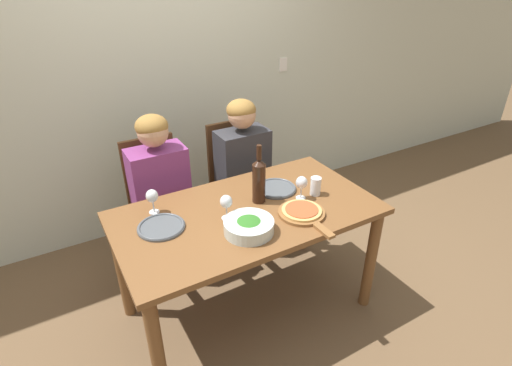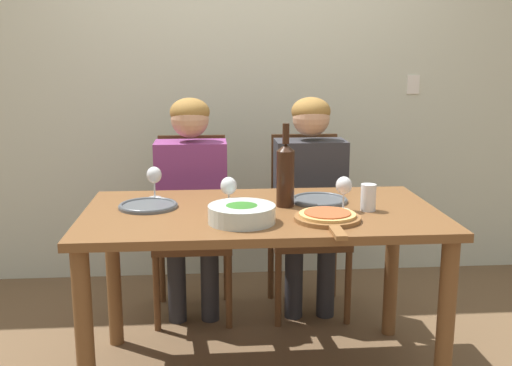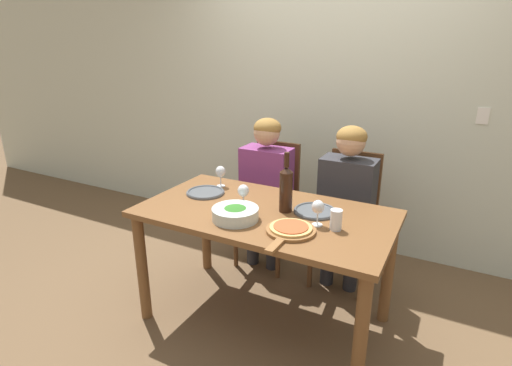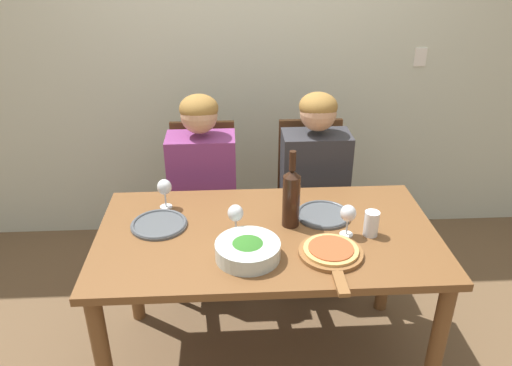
{
  "view_description": "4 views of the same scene",
  "coord_description": "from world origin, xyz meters",
  "px_view_note": "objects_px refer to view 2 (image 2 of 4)",
  "views": [
    {
      "loc": [
        -0.94,
        -1.73,
        2.05
      ],
      "look_at": [
        0.1,
        0.07,
        0.9
      ],
      "focal_mm": 28.0,
      "sensor_mm": 36.0,
      "label": 1
    },
    {
      "loc": [
        -0.22,
        -2.5,
        1.44
      ],
      "look_at": [
        -0.02,
        0.0,
        0.9
      ],
      "focal_mm": 42.0,
      "sensor_mm": 36.0,
      "label": 2
    },
    {
      "loc": [
        1.0,
        -2.0,
        1.74
      ],
      "look_at": [
        -0.14,
        0.15,
        0.89
      ],
      "focal_mm": 28.0,
      "sensor_mm": 36.0,
      "label": 3
    },
    {
      "loc": [
        -0.16,
        -1.89,
        2.0
      ],
      "look_at": [
        -0.04,
        0.14,
        0.96
      ],
      "focal_mm": 35.0,
      "sensor_mm": 36.0,
      "label": 4
    }
  ],
  "objects_px": {
    "chair_right": "(306,219)",
    "wine_glass_right": "(344,187)",
    "person_woman": "(191,189)",
    "wine_glass_centre": "(229,188)",
    "wine_bottle": "(285,173)",
    "dinner_plate_right": "(319,200)",
    "broccoli_bowl": "(242,213)",
    "wine_glass_left": "(154,177)",
    "chair_left": "(193,221)",
    "water_tumbler": "(368,197)",
    "dinner_plate_left": "(148,206)",
    "pizza_on_board": "(328,217)",
    "person_man": "(310,187)"
  },
  "relations": [
    {
      "from": "dinner_plate_right",
      "to": "dinner_plate_left",
      "type": "bearing_deg",
      "value": -176.67
    },
    {
      "from": "dinner_plate_right",
      "to": "water_tumbler",
      "type": "bearing_deg",
      "value": -43.76
    },
    {
      "from": "chair_right",
      "to": "person_woman",
      "type": "bearing_deg",
      "value": -169.55
    },
    {
      "from": "chair_right",
      "to": "wine_glass_right",
      "type": "height_order",
      "value": "chair_right"
    },
    {
      "from": "dinner_plate_right",
      "to": "wine_glass_centre",
      "type": "bearing_deg",
      "value": -161.53
    },
    {
      "from": "chair_left",
      "to": "wine_bottle",
      "type": "distance_m",
      "value": 0.92
    },
    {
      "from": "wine_bottle",
      "to": "dinner_plate_right",
      "type": "relative_size",
      "value": 1.42
    },
    {
      "from": "wine_glass_right",
      "to": "pizza_on_board",
      "type": "bearing_deg",
      "value": -122.38
    },
    {
      "from": "chair_left",
      "to": "wine_glass_centre",
      "type": "bearing_deg",
      "value": -77.11
    },
    {
      "from": "broccoli_bowl",
      "to": "wine_glass_left",
      "type": "height_order",
      "value": "wine_glass_left"
    },
    {
      "from": "dinner_plate_right",
      "to": "water_tumbler",
      "type": "relative_size",
      "value": 2.23
    },
    {
      "from": "broccoli_bowl",
      "to": "dinner_plate_left",
      "type": "height_order",
      "value": "broccoli_bowl"
    },
    {
      "from": "chair_right",
      "to": "water_tumbler",
      "type": "relative_size",
      "value": 8.54
    },
    {
      "from": "dinner_plate_right",
      "to": "water_tumbler",
      "type": "height_order",
      "value": "water_tumbler"
    },
    {
      "from": "person_man",
      "to": "wine_glass_right",
      "type": "xyz_separation_m",
      "value": [
        0.03,
        -0.69,
        0.15
      ]
    },
    {
      "from": "person_woman",
      "to": "water_tumbler",
      "type": "bearing_deg",
      "value": -41.7
    },
    {
      "from": "chair_left",
      "to": "wine_bottle",
      "type": "height_order",
      "value": "wine_bottle"
    },
    {
      "from": "broccoli_bowl",
      "to": "pizza_on_board",
      "type": "distance_m",
      "value": 0.35
    },
    {
      "from": "person_woman",
      "to": "wine_glass_centre",
      "type": "height_order",
      "value": "person_woman"
    },
    {
      "from": "dinner_plate_right",
      "to": "chair_left",
      "type": "bearing_deg",
      "value": 133.07
    },
    {
      "from": "broccoli_bowl",
      "to": "dinner_plate_right",
      "type": "distance_m",
      "value": 0.49
    },
    {
      "from": "wine_glass_centre",
      "to": "wine_glass_right",
      "type": "bearing_deg",
      "value": -3.42
    },
    {
      "from": "dinner_plate_left",
      "to": "chair_right",
      "type": "bearing_deg",
      "value": 39.87
    },
    {
      "from": "person_man",
      "to": "wine_bottle",
      "type": "relative_size",
      "value": 3.3
    },
    {
      "from": "chair_right",
      "to": "wine_glass_right",
      "type": "xyz_separation_m",
      "value": [
        0.03,
        -0.81,
        0.36
      ]
    },
    {
      "from": "wine_glass_right",
      "to": "wine_glass_left",
      "type": "bearing_deg",
      "value": 160.38
    },
    {
      "from": "wine_glass_centre",
      "to": "water_tumbler",
      "type": "distance_m",
      "value": 0.6
    },
    {
      "from": "wine_bottle",
      "to": "dinner_plate_left",
      "type": "bearing_deg",
      "value": 177.86
    },
    {
      "from": "wine_bottle",
      "to": "broccoli_bowl",
      "type": "xyz_separation_m",
      "value": [
        -0.21,
        -0.25,
        -0.11
      ]
    },
    {
      "from": "dinner_plate_right",
      "to": "wine_bottle",
      "type": "bearing_deg",
      "value": -157.89
    },
    {
      "from": "person_man",
      "to": "water_tumbler",
      "type": "bearing_deg",
      "value": -79.16
    },
    {
      "from": "chair_left",
      "to": "person_woman",
      "type": "relative_size",
      "value": 0.81
    },
    {
      "from": "broccoli_bowl",
      "to": "wine_glass_left",
      "type": "distance_m",
      "value": 0.59
    },
    {
      "from": "pizza_on_board",
      "to": "wine_glass_right",
      "type": "distance_m",
      "value": 0.2
    },
    {
      "from": "wine_bottle",
      "to": "wine_glass_right",
      "type": "height_order",
      "value": "wine_bottle"
    },
    {
      "from": "dinner_plate_right",
      "to": "wine_glass_left",
      "type": "distance_m",
      "value": 0.77
    },
    {
      "from": "wine_glass_left",
      "to": "wine_glass_centre",
      "type": "relative_size",
      "value": 1.0
    },
    {
      "from": "chair_left",
      "to": "dinner_plate_right",
      "type": "distance_m",
      "value": 0.91
    },
    {
      "from": "dinner_plate_right",
      "to": "chair_right",
      "type": "bearing_deg",
      "value": 85.72
    },
    {
      "from": "chair_left",
      "to": "chair_right",
      "type": "relative_size",
      "value": 1.0
    },
    {
      "from": "person_woman",
      "to": "wine_glass_left",
      "type": "relative_size",
      "value": 8.07
    },
    {
      "from": "dinner_plate_left",
      "to": "wine_glass_left",
      "type": "xyz_separation_m",
      "value": [
        0.01,
        0.17,
        0.1
      ]
    },
    {
      "from": "wine_glass_left",
      "to": "wine_glass_right",
      "type": "xyz_separation_m",
      "value": [
        0.83,
        -0.3,
        0.0
      ]
    },
    {
      "from": "person_man",
      "to": "wine_glass_centre",
      "type": "bearing_deg",
      "value": -125.27
    },
    {
      "from": "chair_left",
      "to": "dinner_plate_left",
      "type": "distance_m",
      "value": 0.75
    },
    {
      "from": "person_woman",
      "to": "pizza_on_board",
      "type": "height_order",
      "value": "person_woman"
    },
    {
      "from": "wine_bottle",
      "to": "chair_left",
      "type": "bearing_deg",
      "value": 121.39
    },
    {
      "from": "person_man",
      "to": "wine_glass_centre",
      "type": "relative_size",
      "value": 8.07
    },
    {
      "from": "person_woman",
      "to": "dinner_plate_left",
      "type": "xyz_separation_m",
      "value": [
        -0.17,
        -0.56,
        0.06
      ]
    },
    {
      "from": "person_man",
      "to": "water_tumbler",
      "type": "distance_m",
      "value": 0.71
    }
  ]
}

